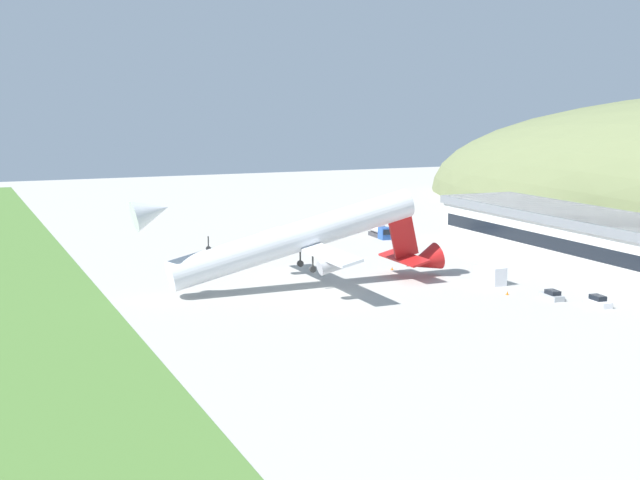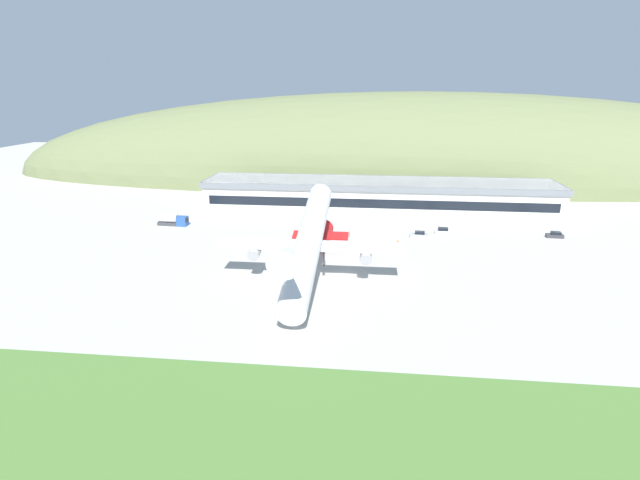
% 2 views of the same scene
% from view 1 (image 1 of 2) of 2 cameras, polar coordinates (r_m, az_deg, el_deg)
% --- Properties ---
extents(ground_plane, '(450.45, 450.45, 0.00)m').
position_cam_1_polar(ground_plane, '(144.64, 0.92, -3.41)').
color(ground_plane, '#ADAAA3').
extents(grass_strip_foreground, '(405.41, 23.51, 0.08)m').
position_cam_1_polar(grass_strip_foreground, '(133.06, -17.71, -4.94)').
color(grass_strip_foreground, '#4C7533').
rests_on(grass_strip_foreground, ground_plane).
extents(terminal_building, '(106.37, 19.08, 9.36)m').
position_cam_1_polar(terminal_building, '(169.01, 19.78, -0.30)').
color(terminal_building, white).
rests_on(terminal_building, ground_plane).
extents(cargo_airplane, '(36.40, 54.81, 17.24)m').
position_cam_1_polar(cargo_airplane, '(147.34, -1.27, 0.05)').
color(cargo_airplane, silver).
extents(service_car_0, '(4.64, 2.04, 1.65)m').
position_cam_1_polar(service_car_0, '(142.00, 17.38, -3.79)').
color(service_car_0, silver).
rests_on(service_car_0, ground_plane).
extents(service_car_2, '(4.58, 2.19, 1.49)m').
position_cam_1_polar(service_car_2, '(144.72, 14.63, -3.45)').
color(service_car_2, '#999EA3').
rests_on(service_car_2, ground_plane).
extents(fuel_truck, '(6.47, 2.61, 3.07)m').
position_cam_1_polar(fuel_truck, '(154.65, 10.85, -2.20)').
color(fuel_truck, silver).
rests_on(fuel_truck, ground_plane).
extents(box_truck, '(8.52, 2.71, 3.12)m').
position_cam_1_polar(box_truck, '(202.09, 3.84, 0.58)').
color(box_truck, '#264C99').
rests_on(box_truck, ground_plane).
extents(traffic_cone_0, '(0.52, 0.52, 0.58)m').
position_cam_1_polar(traffic_cone_0, '(164.39, 4.64, -1.82)').
color(traffic_cone_0, orange).
rests_on(traffic_cone_0, ground_plane).
extents(traffic_cone_1, '(0.52, 0.52, 0.58)m').
position_cam_1_polar(traffic_cone_1, '(146.44, 11.90, -3.34)').
color(traffic_cone_1, orange).
rests_on(traffic_cone_1, ground_plane).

